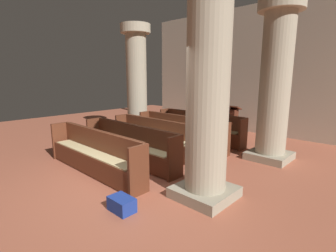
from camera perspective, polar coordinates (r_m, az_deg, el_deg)
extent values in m
plane|color=#AD5B42|center=(5.09, -9.03, -12.78)|extent=(19.20, 19.20, 0.00)
cube|color=beige|center=(9.63, 21.14, 11.65)|extent=(10.00, 0.16, 4.50)
cube|color=brown|center=(8.16, 7.04, -0.41)|extent=(3.00, 0.38, 0.05)
cube|color=brown|center=(8.25, 7.77, 1.47)|extent=(3.00, 0.04, 0.46)
cube|color=#562B1A|center=(8.26, 8.00, 3.01)|extent=(2.88, 0.06, 0.02)
cube|color=#5B2D1B|center=(9.13, -0.69, 1.10)|extent=(0.06, 0.44, 0.90)
cube|color=#5B2D1B|center=(7.38, 16.63, -1.83)|extent=(0.06, 0.44, 0.90)
cube|color=brown|center=(8.07, 6.26, -2.07)|extent=(3.00, 0.03, 0.38)
cube|color=#D1BC84|center=(8.14, 6.96, -0.19)|extent=(2.76, 0.32, 0.03)
cube|color=brown|center=(7.44, 2.66, -1.49)|extent=(3.00, 0.38, 0.05)
cube|color=brown|center=(7.51, 3.52, 0.58)|extent=(3.00, 0.04, 0.46)
cube|color=#562B1A|center=(7.51, 3.77, 2.27)|extent=(2.88, 0.06, 0.02)
cube|color=#5B2D1B|center=(8.49, -5.17, 0.27)|extent=(0.06, 0.44, 0.90)
cube|color=#5B2D1B|center=(6.56, 12.84, -3.24)|extent=(0.06, 0.44, 0.90)
cube|color=brown|center=(7.36, 1.76, -3.32)|extent=(3.00, 0.03, 0.38)
cube|color=#D1BC84|center=(7.41, 2.57, -1.25)|extent=(2.76, 0.32, 0.03)
cube|color=brown|center=(6.76, -2.62, -2.79)|extent=(3.00, 0.38, 0.05)
cube|color=brown|center=(6.82, -1.63, -0.49)|extent=(3.00, 0.04, 0.46)
cube|color=#562B1A|center=(6.81, -1.35, 1.37)|extent=(2.88, 0.06, 0.02)
cube|color=#5B2D1B|center=(7.90, -10.34, -0.69)|extent=(0.06, 0.44, 0.90)
cube|color=#5B2D1B|center=(5.79, 7.99, -5.01)|extent=(0.06, 0.44, 0.90)
cube|color=brown|center=(6.70, -3.68, -4.81)|extent=(3.00, 0.03, 0.38)
cube|color=#D1BC84|center=(6.74, -2.75, -2.53)|extent=(2.76, 0.32, 0.03)
cube|color=brown|center=(6.16, -9.02, -4.32)|extent=(3.00, 0.38, 0.05)
cube|color=brown|center=(6.20, -7.86, -1.79)|extent=(3.00, 0.04, 0.46)
cube|color=#562B1A|center=(6.19, -7.57, 0.25)|extent=(2.88, 0.06, 0.02)
cube|color=#5B2D1B|center=(7.40, -16.29, -1.78)|extent=(0.06, 0.44, 0.90)
cube|color=#5B2D1B|center=(5.08, 1.67, -7.26)|extent=(0.06, 0.44, 0.90)
cube|color=brown|center=(6.12, -10.26, -6.53)|extent=(3.00, 0.03, 0.38)
cube|color=#D1BC84|center=(6.14, -9.17, -4.04)|extent=(2.76, 0.32, 0.03)
cube|color=brown|center=(5.66, -16.70, -6.07)|extent=(3.00, 0.38, 0.05)
cube|color=brown|center=(5.68, -15.38, -3.32)|extent=(3.00, 0.04, 0.46)
cube|color=#562B1A|center=(5.65, -15.08, -1.09)|extent=(2.88, 0.06, 0.02)
cube|color=#5B2D1B|center=(6.98, -23.02, -3.00)|extent=(0.06, 0.44, 0.90)
cube|color=#5B2D1B|center=(4.45, -6.65, -10.04)|extent=(0.06, 0.44, 0.90)
cube|color=brown|center=(5.65, -18.12, -8.47)|extent=(3.00, 0.03, 0.38)
cube|color=#D1BC84|center=(5.64, -16.89, -5.77)|extent=(2.76, 0.32, 0.03)
cube|color=#9F967E|center=(6.89, 21.94, -6.22)|extent=(0.96, 0.96, 0.18)
cylinder|color=#ADA389|center=(6.60, 23.07, 8.47)|extent=(0.71, 0.71, 3.33)
cylinder|color=#B6AB90|center=(6.79, 24.35, 23.91)|extent=(1.04, 1.04, 0.30)
cube|color=#9F967E|center=(9.40, -6.85, -0.92)|extent=(0.96, 0.96, 0.18)
cylinder|color=#ADA389|center=(9.19, -7.10, 9.82)|extent=(0.71, 0.71, 3.33)
cylinder|color=#B6AB90|center=(9.33, -7.39, 21.02)|extent=(1.04, 1.04, 0.30)
cube|color=#9F967E|center=(4.55, 8.28, -14.56)|extent=(0.94, 0.94, 0.18)
cylinder|color=#ADA389|center=(4.11, 8.98, 8.05)|extent=(0.70, 0.70, 3.33)
cube|color=#411E13|center=(9.03, 14.22, -2.09)|extent=(0.45, 0.45, 0.06)
cube|color=#4C2316|center=(8.94, 14.36, 0.69)|extent=(0.28, 0.28, 0.95)
cube|color=#502518|center=(8.86, 14.52, 4.09)|extent=(0.48, 0.35, 0.15)
cube|color=#194723|center=(7.80, 12.97, 2.52)|extent=(0.14, 0.20, 0.03)
cube|color=navy|center=(4.14, -10.43, -17.03)|extent=(0.42, 0.28, 0.22)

